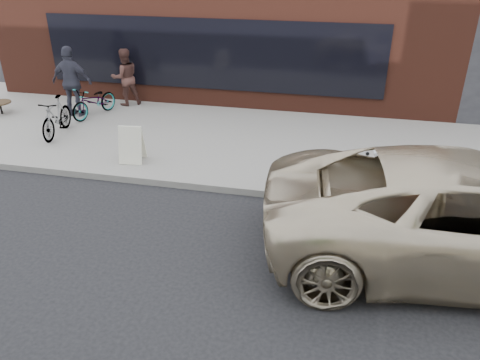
{
  "coord_description": "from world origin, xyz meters",
  "views": [
    {
      "loc": [
        1.81,
        -4.14,
        4.62
      ],
      "look_at": [
        0.23,
        3.04,
        0.85
      ],
      "focal_mm": 35.0,
      "sensor_mm": 36.0,
      "label": 1
    }
  ],
  "objects_px": {
    "motorcycle": "(334,183)",
    "cafe_patron_left": "(125,77)",
    "bicycle_rear": "(56,117)",
    "sandwich_sign": "(132,144)",
    "bicycle_front": "(94,101)",
    "cafe_table": "(0,103)",
    "cafe_patron_right": "(72,82)",
    "minivan": "(470,215)"
  },
  "relations": [
    {
      "from": "sandwich_sign",
      "to": "bicycle_front",
      "type": "bearing_deg",
      "value": 125.01
    },
    {
      "from": "sandwich_sign",
      "to": "cafe_patron_left",
      "type": "bearing_deg",
      "value": 109.81
    },
    {
      "from": "motorcycle",
      "to": "cafe_table",
      "type": "relative_size",
      "value": 3.23
    },
    {
      "from": "motorcycle",
      "to": "bicycle_front",
      "type": "distance_m",
      "value": 7.7
    },
    {
      "from": "sandwich_sign",
      "to": "minivan",
      "type": "bearing_deg",
      "value": -24.7
    },
    {
      "from": "bicycle_front",
      "to": "sandwich_sign",
      "type": "relative_size",
      "value": 1.95
    },
    {
      "from": "cafe_table",
      "to": "minivan",
      "type": "bearing_deg",
      "value": -20.74
    },
    {
      "from": "motorcycle",
      "to": "minivan",
      "type": "distance_m",
      "value": 2.46
    },
    {
      "from": "motorcycle",
      "to": "sandwich_sign",
      "type": "relative_size",
      "value": 2.39
    },
    {
      "from": "bicycle_rear",
      "to": "sandwich_sign",
      "type": "xyz_separation_m",
      "value": [
        2.53,
        -1.08,
        -0.07
      ]
    },
    {
      "from": "bicycle_front",
      "to": "cafe_patron_left",
      "type": "distance_m",
      "value": 1.32
    },
    {
      "from": "cafe_table",
      "to": "cafe_patron_right",
      "type": "distance_m",
      "value": 2.33
    },
    {
      "from": "bicycle_front",
      "to": "cafe_table",
      "type": "distance_m",
      "value": 2.79
    },
    {
      "from": "bicycle_rear",
      "to": "sandwich_sign",
      "type": "distance_m",
      "value": 2.75
    },
    {
      "from": "cafe_patron_left",
      "to": "minivan",
      "type": "bearing_deg",
      "value": 105.92
    },
    {
      "from": "minivan",
      "to": "bicycle_front",
      "type": "relative_size",
      "value": 3.89
    },
    {
      "from": "bicycle_rear",
      "to": "cafe_patron_right",
      "type": "xyz_separation_m",
      "value": [
        -0.33,
        1.49,
        0.49
      ]
    },
    {
      "from": "bicycle_front",
      "to": "cafe_patron_right",
      "type": "distance_m",
      "value": 0.78
    },
    {
      "from": "bicycle_rear",
      "to": "sandwich_sign",
      "type": "height_order",
      "value": "bicycle_rear"
    },
    {
      "from": "motorcycle",
      "to": "minivan",
      "type": "bearing_deg",
      "value": -37.1
    },
    {
      "from": "sandwich_sign",
      "to": "cafe_patron_left",
      "type": "relative_size",
      "value": 0.49
    },
    {
      "from": "sandwich_sign",
      "to": "cafe_patron_right",
      "type": "xyz_separation_m",
      "value": [
        -2.86,
        2.56,
        0.56
      ]
    },
    {
      "from": "motorcycle",
      "to": "bicycle_front",
      "type": "relative_size",
      "value": 1.22
    },
    {
      "from": "motorcycle",
      "to": "cafe_patron_left",
      "type": "relative_size",
      "value": 1.18
    },
    {
      "from": "bicycle_front",
      "to": "sandwich_sign",
      "type": "xyz_separation_m",
      "value": [
        2.31,
        -2.64,
        -0.01
      ]
    },
    {
      "from": "minivan",
      "to": "cafe_table",
      "type": "xyz_separation_m",
      "value": [
        -11.66,
        4.41,
        -0.41
      ]
    },
    {
      "from": "bicycle_rear",
      "to": "bicycle_front",
      "type": "bearing_deg",
      "value": 74.89
    },
    {
      "from": "motorcycle",
      "to": "cafe_patron_right",
      "type": "relative_size",
      "value": 1.02
    },
    {
      "from": "motorcycle",
      "to": "cafe_table",
      "type": "distance_m",
      "value": 10.08
    },
    {
      "from": "minivan",
      "to": "cafe_table",
      "type": "height_order",
      "value": "minivan"
    },
    {
      "from": "sandwich_sign",
      "to": "cafe_patron_left",
      "type": "distance_m",
      "value": 4.25
    },
    {
      "from": "bicycle_front",
      "to": "cafe_patron_right",
      "type": "relative_size",
      "value": 0.83
    },
    {
      "from": "bicycle_front",
      "to": "sandwich_sign",
      "type": "bearing_deg",
      "value": -32.03
    },
    {
      "from": "sandwich_sign",
      "to": "cafe_patron_left",
      "type": "height_order",
      "value": "cafe_patron_left"
    },
    {
      "from": "motorcycle",
      "to": "minivan",
      "type": "relative_size",
      "value": 0.31
    },
    {
      "from": "motorcycle",
      "to": "bicycle_rear",
      "type": "height_order",
      "value": "motorcycle"
    },
    {
      "from": "cafe_patron_left",
      "to": "cafe_patron_right",
      "type": "height_order",
      "value": "cafe_patron_right"
    },
    {
      "from": "bicycle_front",
      "to": "cafe_table",
      "type": "height_order",
      "value": "bicycle_front"
    },
    {
      "from": "cafe_table",
      "to": "cafe_patron_right",
      "type": "height_order",
      "value": "cafe_patron_right"
    },
    {
      "from": "bicycle_rear",
      "to": "cafe_patron_left",
      "type": "bearing_deg",
      "value": 68.98
    },
    {
      "from": "cafe_table",
      "to": "cafe_patron_left",
      "type": "xyz_separation_m",
      "value": [
        3.21,
        1.59,
        0.52
      ]
    },
    {
      "from": "motorcycle",
      "to": "cafe_patron_right",
      "type": "xyz_separation_m",
      "value": [
        -7.37,
        3.5,
        0.58
      ]
    }
  ]
}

